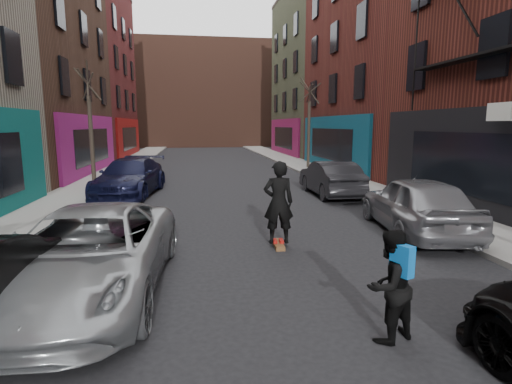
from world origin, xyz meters
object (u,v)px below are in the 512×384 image
object	(u,v)px
tree_left_far	(90,115)
parked_left_far	(89,253)
parked_left_end	(130,177)
pedestrian	(390,285)
skateboarder	(278,202)
skateboard	(278,244)
tree_right_far	(309,116)
parked_right_end	(330,178)
parked_right_far	(416,204)

from	to	relation	value
tree_left_far	parked_left_far	bearing A→B (deg)	-77.09
parked_left_end	pedestrian	bearing A→B (deg)	-59.13
pedestrian	skateboarder	bearing A→B (deg)	-104.59
skateboard	pedestrian	distance (m)	4.54
tree_right_far	parked_left_end	bearing A→B (deg)	-139.66
parked_left_far	parked_right_end	world-z (taller)	parked_left_far
skateboard	skateboarder	bearing A→B (deg)	0.00
parked_left_far	parked_right_end	distance (m)	11.67
parked_right_end	pedestrian	xyz separation A→B (m)	(-3.04, -11.16, 0.06)
parked_left_far	skateboard	xyz separation A→B (m)	(3.81, 2.25, -0.70)
skateboard	pedestrian	bearing A→B (deg)	-79.43
parked_left_far	skateboarder	size ratio (longest dim) A/B	2.70
parked_right_far	skateboarder	distance (m)	4.06
parked_right_end	skateboarder	bearing A→B (deg)	61.84
parked_right_end	parked_left_end	bearing A→B (deg)	-9.02
parked_left_far	skateboard	distance (m)	4.48
skateboard	parked_right_far	bearing A→B (deg)	12.44
parked_left_far	parked_right_end	bearing A→B (deg)	53.26
parked_left_end	tree_right_far	bearing A→B (deg)	48.25
tree_left_far	parked_right_far	distance (m)	15.04
tree_left_far	skateboarder	bearing A→B (deg)	-57.86
skateboarder	tree_left_far	bearing A→B (deg)	-55.13
tree_right_far	parked_left_far	size ratio (longest dim) A/B	1.26
skateboarder	parked_right_far	bearing A→B (deg)	-167.56
tree_left_far	skateboarder	xyz separation A→B (m)	(6.81, -10.83, -2.28)
skateboarder	pedestrian	distance (m)	4.49
tree_left_far	parked_left_far	distance (m)	13.68
parked_right_far	parked_right_end	size ratio (longest dim) A/B	1.06
parked_right_far	skateboard	world-z (taller)	parked_right_far
parked_left_far	parked_left_end	bearing A→B (deg)	97.89
skateboard	parked_right_end	bearing A→B (deg)	64.28
tree_right_far	pedestrian	xyz separation A→B (m)	(-4.98, -21.27, -2.74)
parked_left_far	parked_left_end	world-z (taller)	parked_left_end
tree_right_far	parked_right_end	xyz separation A→B (m)	(-1.95, -10.11, -2.80)
tree_left_far	pedestrian	xyz separation A→B (m)	(7.42, -15.27, -2.59)
tree_left_far	skateboard	bearing A→B (deg)	-57.86
pedestrian	tree_left_far	bearing A→B (deg)	-86.52
parked_left_far	skateboard	world-z (taller)	parked_left_far
parked_left_end	skateboard	distance (m)	9.39
tree_left_far	pedestrian	size ratio (longest dim) A/B	4.14
tree_right_far	skateboarder	size ratio (longest dim) A/B	3.39
skateboarder	skateboard	bearing A→B (deg)	-0.00
parked_left_end	pedestrian	xyz separation A→B (m)	(5.31, -12.53, 0.02)
parked_right_far	skateboard	distance (m)	4.12
parked_right_end	pedestrian	world-z (taller)	pedestrian
tree_right_far	parked_right_end	bearing A→B (deg)	-100.90
skateboarder	parked_left_far	bearing A→B (deg)	33.30
tree_left_far	skateboard	world-z (taller)	tree_left_far
skateboard	skateboarder	size ratio (longest dim) A/B	0.40
tree_left_far	parked_right_end	world-z (taller)	tree_left_far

